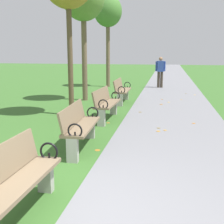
% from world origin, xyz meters
% --- Properties ---
extents(ground_plane, '(80.00, 80.00, 0.00)m').
position_xyz_m(ground_plane, '(0.00, 0.00, 0.00)').
color(ground_plane, '#386628').
extents(paved_walkway, '(2.82, 44.00, 0.02)m').
position_xyz_m(paved_walkway, '(1.41, 18.00, 0.01)').
color(paved_walkway, slate).
rests_on(paved_walkway, ground).
extents(park_bench_1, '(0.50, 1.61, 0.90)m').
position_xyz_m(park_bench_1, '(-0.50, -0.03, 0.49)').
color(park_bench_1, '#7A664C').
rests_on(park_bench_1, ground).
extents(park_bench_2, '(0.55, 1.62, 0.90)m').
position_xyz_m(park_bench_2, '(-0.50, 2.58, 0.49)').
color(park_bench_2, '#7A664C').
rests_on(park_bench_2, ground).
extents(park_bench_3, '(0.53, 1.62, 0.90)m').
position_xyz_m(park_bench_3, '(-0.50, 5.17, 0.49)').
color(park_bench_3, '#7A664C').
rests_on(park_bench_3, ground).
extents(park_bench_4, '(0.48, 1.60, 0.90)m').
position_xyz_m(park_bench_4, '(-0.50, 8.05, 0.49)').
color(park_bench_4, '#7A664C').
rests_on(park_bench_4, ground).
extents(tree_3, '(1.49, 1.49, 4.83)m').
position_xyz_m(tree_3, '(-2.04, 12.97, 3.92)').
color(tree_3, brown).
rests_on(tree_3, ground).
extents(pedestrian_walking, '(0.53, 0.26, 1.62)m').
position_xyz_m(pedestrian_walking, '(0.81, 12.94, 0.93)').
color(pedestrian_walking, '#3D3328').
rests_on(pedestrian_walking, paved_walkway).
extents(scattered_leaves, '(4.42, 12.85, 0.02)m').
position_xyz_m(scattered_leaves, '(0.35, 5.20, 0.01)').
color(scattered_leaves, '#AD6B23').
rests_on(scattered_leaves, ground).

